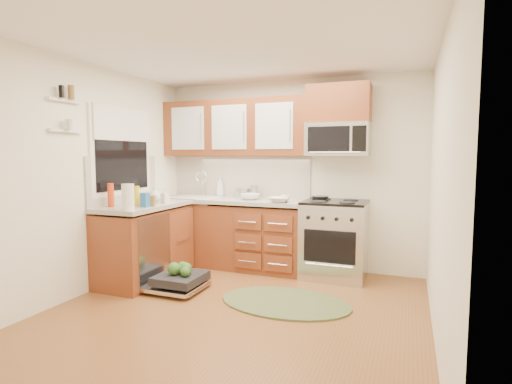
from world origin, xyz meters
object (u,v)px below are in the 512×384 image
at_px(rug, 285,302).
at_px(bowl_b, 250,197).
at_px(bowl_a, 279,200).
at_px(sink, 196,206).
at_px(microwave, 338,140).
at_px(cup, 285,198).
at_px(upper_cabinets, 234,128).
at_px(cutting_board, 275,199).
at_px(range, 334,239).
at_px(paper_towel_roll, 128,197).
at_px(skillet, 320,198).
at_px(stock_pot, 242,193).
at_px(dishwasher, 177,282).

xyz_separation_m(rug, bowl_b, (-0.80, 1.04, 0.96)).
bearing_deg(bowl_a, bowl_b, 161.35).
height_order(sink, rug, sink).
bearing_deg(rug, sink, 146.79).
distance_m(microwave, cup, 0.98).
height_order(upper_cabinets, microwave, upper_cabinets).
distance_m(sink, cup, 1.34).
height_order(cutting_board, bowl_b, bowl_b).
bearing_deg(range, cutting_board, 171.61).
bearing_deg(cup, rug, -72.71).
height_order(rug, paper_towel_roll, paper_towel_roll).
distance_m(skillet, paper_towel_roll, 2.33).
xyz_separation_m(range, cutting_board, (-0.81, 0.12, 0.46)).
distance_m(stock_pot, cutting_board, 0.49).
relative_size(dishwasher, rug, 0.52).
height_order(rug, bowl_a, bowl_a).
bearing_deg(range, rug, -105.73).
height_order(upper_cabinets, bowl_a, upper_cabinets).
bearing_deg(microwave, upper_cabinets, 178.98).
relative_size(cutting_board, bowl_b, 0.96).
relative_size(range, cup, 8.53).
xyz_separation_m(cutting_board, bowl_b, (-0.29, -0.15, 0.03)).
height_order(cutting_board, paper_towel_roll, paper_towel_roll).
xyz_separation_m(sink, cup, (1.33, -0.10, 0.17)).
xyz_separation_m(range, sink, (-1.93, -0.01, 0.33)).
xyz_separation_m(dishwasher, bowl_b, (0.44, 1.10, 0.87)).
xyz_separation_m(dishwasher, cutting_board, (0.73, 1.25, 0.83)).
relative_size(range, microwave, 1.25).
bearing_deg(dishwasher, sink, 109.20).
bearing_deg(dishwasher, upper_cabinets, 83.96).
relative_size(microwave, bowl_a, 2.97).
bearing_deg(paper_towel_roll, bowl_a, 44.90).
distance_m(upper_cabinets, dishwasher, 2.19).
height_order(cutting_board, cup, cup).
height_order(dishwasher, skillet, skillet).
bearing_deg(range, sink, -179.70).
bearing_deg(microwave, cup, -159.08).
relative_size(sink, skillet, 2.92).
bearing_deg(microwave, dishwasher, -140.93).
distance_m(upper_cabinets, cutting_board, 1.11).
distance_m(dishwasher, bowl_a, 1.55).
height_order(range, bowl_a, bowl_a).
xyz_separation_m(dishwasher, bowl_a, (0.88, 0.95, 0.86)).
bearing_deg(upper_cabinets, skillet, -0.68).
height_order(sink, paper_towel_roll, paper_towel_roll).
xyz_separation_m(sink, paper_towel_roll, (0.00, -1.43, 0.27)).
relative_size(dishwasher, cup, 6.29).
distance_m(skillet, stock_pot, 1.09).
height_order(dishwasher, rug, dishwasher).
distance_m(microwave, rug, 2.09).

